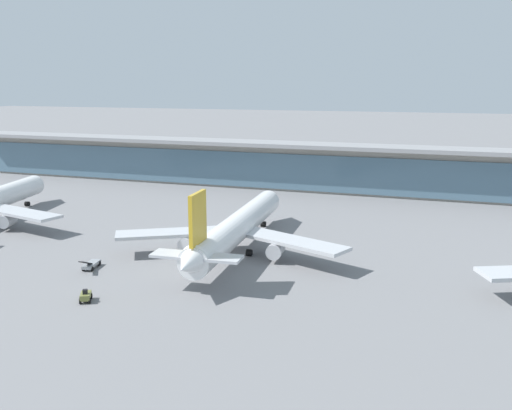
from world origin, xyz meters
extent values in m
plane|color=slate|center=(0.00, 0.00, 0.00)|extent=(1200.00, 1200.00, 0.00)
cone|color=white|center=(-72.88, 31.06, 5.16)|extent=(6.31, 5.98, 5.34)
cube|color=black|center=(-72.18, 28.03, 6.12)|extent=(4.49, 3.12, 0.66)
cube|color=#B7BABF|center=(-54.05, 1.82, 4.21)|extent=(24.22, 11.11, 0.66)
cylinder|color=silver|center=(-56.67, 0.65, 2.33)|extent=(3.82, 4.52, 3.00)
cylinder|color=black|center=(-71.22, 23.91, 0.66)|extent=(1.39, 1.54, 1.31)
cylinder|color=white|center=(-0.16, 3.15, 5.16)|extent=(9.60, 51.91, 5.45)
cone|color=white|center=(-2.42, 31.05, 5.16)|extent=(5.72, 5.32, 5.34)
cone|color=white|center=(2.09, -24.49, 5.71)|extent=(5.37, 6.37, 4.90)
cube|color=black|center=(-2.17, 27.95, 6.12)|extent=(4.25, 2.58, 0.66)
cube|color=#B7BABF|center=(-11.47, -2.53, 4.21)|extent=(23.26, 17.13, 0.66)
cube|color=#B7BABF|center=(11.93, -0.63, 4.21)|extent=(24.05, 14.15, 0.66)
cylinder|color=silver|center=(-8.62, -2.85, 2.33)|extent=(3.31, 4.17, 3.00)
cylinder|color=silver|center=(9.16, -1.40, 2.33)|extent=(3.31, 4.17, 3.00)
cube|color=gold|center=(1.70, -19.78, 12.11)|extent=(1.19, 6.60, 8.45)
cube|color=#B7BABF|center=(1.78, -20.72, 5.98)|extent=(15.31, 5.33, 0.47)
cylinder|color=black|center=(-2.92, 0.10, 0.66)|extent=(1.23, 1.40, 1.31)
cylinder|color=black|center=(3.07, 0.58, 0.66)|extent=(1.23, 1.40, 1.31)
cylinder|color=black|center=(-1.83, 23.74, 0.66)|extent=(1.23, 1.40, 1.31)
cube|color=gray|center=(-21.74, -16.43, 0.75)|extent=(2.74, 5.07, 0.60)
cube|color=black|center=(-21.24, -18.81, 1.84)|extent=(1.69, 4.05, 1.72)
cylinder|color=black|center=(-20.58, -17.91, 0.45)|extent=(0.46, 0.94, 0.90)
cylinder|color=black|center=(-22.20, -18.25, 0.45)|extent=(0.46, 0.94, 0.90)
cylinder|color=black|center=(-21.27, -14.62, 0.45)|extent=(0.46, 0.94, 0.90)
cylinder|color=black|center=(-22.89, -14.96, 0.45)|extent=(0.46, 0.94, 0.90)
cube|color=olive|center=(-12.76, -30.64, 0.90)|extent=(2.66, 3.18, 0.90)
cube|color=black|center=(-12.62, -30.91, 1.70)|extent=(0.95, 0.95, 0.70)
cylinder|color=black|center=(-13.86, -30.13, 0.45)|extent=(0.68, 0.92, 0.90)
cylinder|color=black|center=(-12.61, -29.44, 0.45)|extent=(0.68, 0.92, 0.90)
cylinder|color=black|center=(-12.92, -31.85, 0.45)|extent=(0.68, 0.92, 0.90)
cylinder|color=black|center=(-11.67, -31.16, 0.45)|extent=(0.68, 0.92, 0.90)
cube|color=#9E998E|center=(0.00, 73.36, 7.00)|extent=(252.42, 8.00, 14.00)
cube|color=slate|center=(0.00, 69.06, 6.30)|extent=(247.37, 0.50, 11.20)
cube|color=gray|center=(0.00, 71.36, 14.60)|extent=(257.47, 12.80, 1.20)
camera|label=1|loc=(40.59, -101.49, 33.48)|focal=40.17mm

